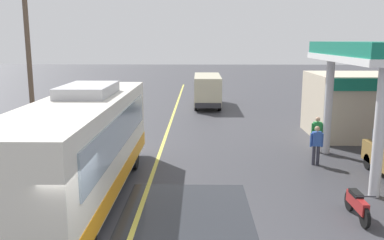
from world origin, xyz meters
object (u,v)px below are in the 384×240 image
Objects in this scene: pedestrian_near_pump at (317,132)px; pedestrian_by_shop at (316,143)px; minibus_opposing_lane at (207,88)px; coach_bus_main at (83,149)px; motorcycle_parked_forecourt at (357,204)px.

pedestrian_by_shop is at bearing -106.32° from pedestrian_near_pump.
pedestrian_by_shop is (4.26, -15.46, -0.54)m from minibus_opposing_lane.
motorcycle_parked_forecourt is (8.40, -1.35, -1.28)m from coach_bus_main.
motorcycle_parked_forecourt is 1.08× the size of pedestrian_near_pump.
coach_bus_main is at bearing -102.79° from minibus_opposing_lane.
coach_bus_main is 11.11m from pedestrian_near_pump.
pedestrian_near_pump is at bearing 83.21° from motorcycle_parked_forecourt.
minibus_opposing_lane reaches higher than pedestrian_near_pump.
pedestrian_near_pump reaches higher than motorcycle_parked_forecourt.
minibus_opposing_lane is 21.18m from motorcycle_parked_forecourt.
coach_bus_main is 19.92m from minibus_opposing_lane.
coach_bus_main reaches higher than pedestrian_near_pump.
pedestrian_by_shop is (8.67, 3.97, -0.79)m from coach_bus_main.
motorcycle_parked_forecourt is 1.08× the size of pedestrian_by_shop.
minibus_opposing_lane is 3.69× the size of pedestrian_by_shop.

